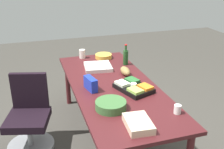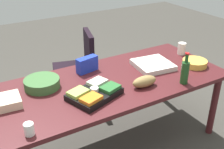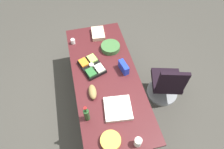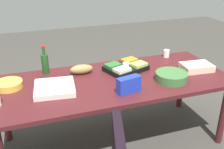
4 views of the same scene
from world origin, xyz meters
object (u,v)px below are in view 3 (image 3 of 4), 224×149
Objects in this scene: bread_loaf at (93,92)px; veggie_tray at (92,66)px; office_chair at (166,85)px; wine_bottle at (87,114)px; chip_bowl at (111,141)px; sheet_cake at (98,33)px; paper_cup at (73,41)px; conference_table at (106,79)px; pizza_box at (118,108)px; chip_bag_blue at (124,67)px; salad_bowl at (110,47)px; mayo_jar at (138,142)px.

veggie_tray is at bearing 171.52° from bread_loaf.
office_chair is 3.00× the size of wine_bottle.
sheet_cake is (-1.90, 0.22, 0.00)m from chip_bowl.
bread_loaf reaches higher than paper_cup.
conference_table is 0.93m from sheet_cake.
veggie_tray reaches higher than sheet_cake.
pizza_box is (0.79, 0.21, -0.01)m from veggie_tray.
wine_bottle is at bearing 0.51° from paper_cup.
chip_bag_blue is at bearing -104.59° from office_chair.
chip_bowl is at bearing -19.45° from pizza_box.
sheet_cake is at bearing 175.93° from conference_table.
office_chair is 1.15m from salad_bowl.
veggie_tray is at bearing -48.93° from salad_bowl.
conference_table is 10.69× the size of chip_bag_blue.
pizza_box is 1.50× the size of bread_loaf.
veggie_tray is at bearing -109.02° from chip_bag_blue.
bread_loaf is at bearing -14.76° from sheet_cake.
chip_bag_blue reaches higher than bread_loaf.
pizza_box is at bearing -65.96° from office_chair.
office_chair is at bearing 73.65° from veggie_tray.
chip_bag_blue reaches higher than pizza_box.
sheet_cake is (-0.11, 0.46, -0.01)m from paper_cup.
mayo_jar is at bearing 2.45° from sheet_cake.
wine_bottle is at bearing -31.86° from conference_table.
chip_bag_blue is at bearing 134.40° from wine_bottle.
veggie_tray is 0.47m from bread_loaf.
salad_bowl reaches higher than chip_bowl.
chip_bag_blue is 0.69× the size of sheet_cake.
mayo_jar reaches higher than paper_cup.
conference_table is at bearing -81.10° from chip_bag_blue.
office_chair is 1.50m from chip_bowl.
paper_cup is at bearing -172.29° from bread_loaf.
conference_table is at bearing -98.03° from office_chair.
sheet_cake is (-0.39, -0.14, -0.01)m from salad_bowl.
wine_bottle is at bearing -79.01° from pizza_box.
chip_bag_blue reaches higher than salad_bowl.
conference_table is 6.53× the size of pizza_box.
salad_bowl is at bearing -129.82° from office_chair.
chip_bowl is 0.84× the size of wine_bottle.
mayo_jar is 2.00m from sheet_cake.
mayo_jar reaches higher than salad_bowl.
salad_bowl is 0.50m from chip_bag_blue.
wine_bottle is (0.82, -0.20, 0.08)m from veggie_tray.
salad_bowl is at bearing -169.71° from chip_bag_blue.
bread_loaf reaches higher than chip_bowl.
mayo_jar is at bearing -1.78° from salad_bowl.
salad_bowl is at bearing 150.66° from bread_loaf.
office_chair is at bearing 95.30° from bread_loaf.
bread_loaf is (-0.71, -0.09, 0.02)m from chip_bowl.
office_chair is 1.56m from wine_bottle.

